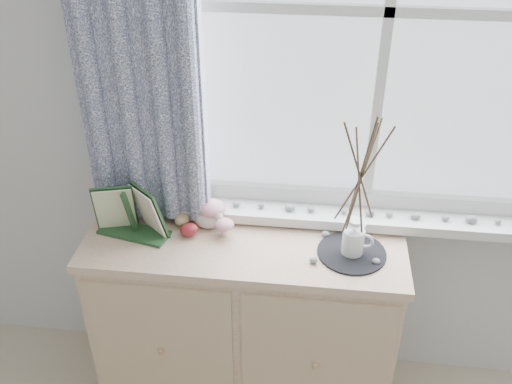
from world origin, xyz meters
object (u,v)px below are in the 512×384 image
botanical_book (128,215)px  twig_pitcher (361,172)px  toadstool_cluster (215,213)px  sideboard (245,322)px

botanical_book → twig_pitcher: size_ratio=0.52×
botanical_book → toadstool_cluster: (0.30, 0.11, -0.05)m
botanical_book → twig_pitcher: bearing=13.1°
sideboard → twig_pitcher: bearing=-4.0°
sideboard → toadstool_cluster: bearing=147.1°
sideboard → toadstool_cluster: toadstool_cluster is taller
toadstool_cluster → twig_pitcher: (0.52, -0.11, 0.28)m
twig_pitcher → botanical_book: bearing=-167.5°
sideboard → toadstool_cluster: size_ratio=7.47×
sideboard → botanical_book: size_ratio=3.89×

